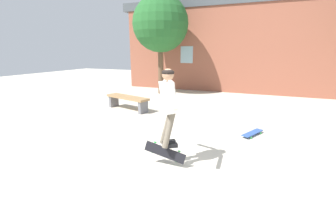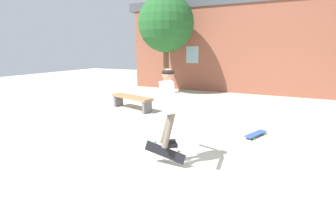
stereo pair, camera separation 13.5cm
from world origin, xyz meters
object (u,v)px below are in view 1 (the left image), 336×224
tree_left (160,24)px  skateboard_resting (253,133)px  skater (168,101)px  skateboard_flipping (165,152)px  park_bench (127,100)px

tree_left → skateboard_resting: size_ratio=6.02×
skater → skateboard_flipping: size_ratio=1.77×
skateboard_flipping → tree_left: bearing=107.4°
skateboard_resting → skateboard_flipping: bearing=174.4°
skater → skateboard_flipping: 0.99m
tree_left → park_bench: (0.24, -3.63, -3.04)m
tree_left → skater: tree_left is taller
skateboard_flipping → skateboard_resting: 2.81m
skater → skateboard_resting: skater is taller
skateboard_resting → park_bench: bearing=102.9°
tree_left → skater: 8.07m
tree_left → skater: size_ratio=3.36×
tree_left → skateboard_resting: (4.72, -4.72, -3.35)m
tree_left → skateboard_resting: 7.46m
park_bench → skateboard_resting: (4.48, -1.08, -0.31)m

